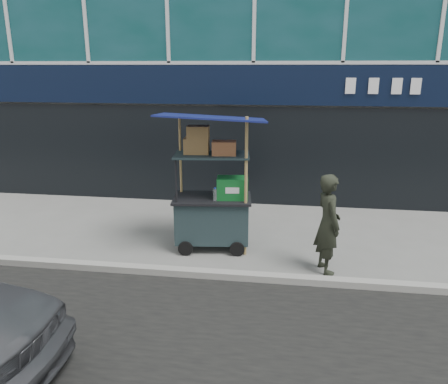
# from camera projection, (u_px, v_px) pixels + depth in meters

# --- Properties ---
(ground) EXTENTS (80.00, 80.00, 0.00)m
(ground) POSITION_uv_depth(u_px,v_px,m) (232.00, 273.00, 7.28)
(ground) COLOR slate
(ground) RESTS_ON ground
(curb) EXTENTS (80.00, 0.18, 0.12)m
(curb) POSITION_uv_depth(u_px,v_px,m) (230.00, 275.00, 7.07)
(curb) COLOR gray
(curb) RESTS_ON ground
(vendor_cart) EXTENTS (2.04, 1.54, 2.57)m
(vendor_cart) POSITION_uv_depth(u_px,v_px,m) (213.00, 202.00, 8.09)
(vendor_cart) COLOR #182828
(vendor_cart) RESTS_ON ground
(vendor_man) EXTENTS (0.58, 0.71, 1.68)m
(vendor_man) POSITION_uv_depth(u_px,v_px,m) (328.00, 224.00, 7.15)
(vendor_man) COLOR black
(vendor_man) RESTS_ON ground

